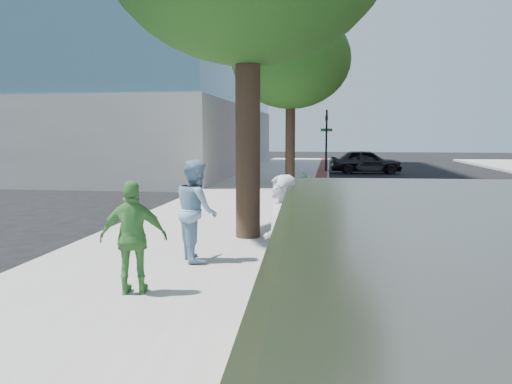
% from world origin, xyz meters
% --- Properties ---
extents(ground, '(120.00, 120.00, 0.00)m').
position_xyz_m(ground, '(0.00, 0.00, 0.00)').
color(ground, black).
rests_on(ground, ground).
extents(sidewalk, '(5.00, 60.00, 0.15)m').
position_xyz_m(sidewalk, '(-1.50, 8.00, 0.07)').
color(sidewalk, '#9E9991').
rests_on(sidewalk, ground).
extents(brick_strip, '(0.60, 60.00, 0.01)m').
position_xyz_m(brick_strip, '(0.70, 8.00, 0.15)').
color(brick_strip, brown).
rests_on(brick_strip, sidewalk).
extents(curb, '(0.10, 60.00, 0.15)m').
position_xyz_m(curb, '(1.05, 8.00, 0.07)').
color(curb, gray).
rests_on(curb, ground).
extents(office_base, '(18.20, 22.20, 4.00)m').
position_xyz_m(office_base, '(-13.00, 22.00, 2.00)').
color(office_base, gray).
rests_on(office_base, ground).
extents(signal_near, '(0.70, 0.15, 3.80)m').
position_xyz_m(signal_near, '(0.90, 22.00, 2.25)').
color(signal_near, black).
rests_on(signal_near, ground).
extents(tree_far, '(4.80, 4.80, 7.14)m').
position_xyz_m(tree_far, '(-0.50, 12.00, 5.30)').
color(tree_far, black).
rests_on(tree_far, sidewalk).
extents(parking_meter, '(0.12, 0.32, 1.47)m').
position_xyz_m(parking_meter, '(0.63, 0.79, 1.21)').
color(parking_meter, gray).
rests_on(parking_meter, sidewalk).
extents(person_gray, '(0.52, 0.68, 1.69)m').
position_xyz_m(person_gray, '(0.52, -2.49, 1.00)').
color(person_gray, '#B8B8BD').
rests_on(person_gray, sidewalk).
extents(person_officer, '(0.98, 1.06, 1.75)m').
position_xyz_m(person_officer, '(-1.17, -0.17, 1.03)').
color(person_officer, '#7CA4C1').
rests_on(person_officer, sidewalk).
extents(person_green, '(0.97, 0.55, 1.55)m').
position_xyz_m(person_green, '(-1.52, -2.10, 0.93)').
color(person_green, '#479041').
rests_on(person_green, sidewalk).
extents(sedan_silver, '(4.10, 1.73, 1.32)m').
position_xyz_m(sedan_silver, '(3.04, 1.77, 0.66)').
color(sedan_silver, silver).
rests_on(sedan_silver, ground).
extents(bg_car, '(4.37, 2.12, 1.44)m').
position_xyz_m(bg_car, '(3.27, 22.13, 0.72)').
color(bg_car, black).
rests_on(bg_car, ground).
extents(van, '(2.27, 5.40, 1.96)m').
position_xyz_m(van, '(1.79, -5.49, 1.07)').
color(van, gray).
rests_on(van, ground).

